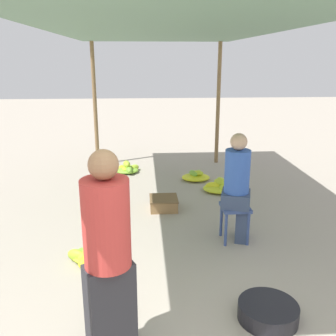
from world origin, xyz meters
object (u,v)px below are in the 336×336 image
object	(u,v)px
banana_pile_left_2	(106,206)
banana_pile_right_0	(220,187)
banana_pile_left_1	(128,169)
stool	(235,213)
vendor_seated	(238,186)
banana_pile_left_0	(90,256)
crate_near	(164,203)
banana_pile_right_1	(196,176)
basin_black	(268,312)
vendor_foreground	(108,254)

from	to	relation	value
banana_pile_left_2	banana_pile_right_0	size ratio (longest dim) A/B	0.96
banana_pile_left_2	banana_pile_left_1	bearing A→B (deg)	82.67
stool	vendor_seated	xyz separation A→B (m)	(0.02, 0.01, 0.35)
banana_pile_left_2	banana_pile_left_0	bearing A→B (deg)	-91.97
crate_near	banana_pile_right_1	bearing A→B (deg)	64.04
vendor_seated	banana_pile_left_2	bearing A→B (deg)	147.88
banana_pile_left_2	banana_pile_right_1	xyz separation A→B (m)	(1.54, 1.39, -0.01)
banana_pile_left_0	banana_pile_left_2	bearing A→B (deg)	88.03
banana_pile_right_0	crate_near	distance (m)	1.23
banana_pile_right_0	crate_near	world-z (taller)	banana_pile_right_0
stool	crate_near	size ratio (longest dim) A/B	1.10
banana_pile_right_1	banana_pile_left_2	bearing A→B (deg)	-137.87
stool	basin_black	size ratio (longest dim) A/B	0.88
vendor_seated	banana_pile_right_0	distance (m)	1.90
crate_near	vendor_seated	bearing A→B (deg)	-51.65
vendor_foreground	banana_pile_left_0	distance (m)	1.60
stool	banana_pile_right_1	world-z (taller)	stool
basin_black	banana_pile_right_1	bearing A→B (deg)	91.31
vendor_foreground	banana_pile_right_0	distance (m)	3.93
vendor_seated	banana_pile_left_1	size ratio (longest dim) A/B	2.56
vendor_seated	banana_pile_right_0	size ratio (longest dim) A/B	2.39
basin_black	banana_pile_left_0	world-z (taller)	banana_pile_left_0
stool	banana_pile_left_2	xyz separation A→B (m)	(-1.68, 1.07, -0.29)
vendor_foreground	banana_pile_left_2	world-z (taller)	vendor_foreground
banana_pile_left_2	banana_pile_right_0	bearing A→B (deg)	20.90
banana_pile_right_0	vendor_seated	bearing A→B (deg)	-95.22
vendor_seated	basin_black	size ratio (longest dim) A/B	2.60
basin_black	banana_pile_right_0	xyz separation A→B (m)	(0.23, 3.26, -0.00)
banana_pile_right_1	crate_near	bearing A→B (deg)	-115.96
basin_black	banana_pile_left_1	xyz separation A→B (m)	(-1.38, 4.48, 0.00)
vendor_foreground	basin_black	distance (m)	1.55
vendor_foreground	stool	size ratio (longest dim) A/B	3.49
banana_pile_left_0	banana_pile_right_1	xyz separation A→B (m)	(1.59, 2.85, 0.01)
vendor_seated	banana_pile_right_0	xyz separation A→B (m)	(0.16, 1.78, -0.64)
banana_pile_left_1	crate_near	bearing A→B (deg)	-72.52
stool	banana_pile_right_0	world-z (taller)	stool
banana_pile_left_1	banana_pile_left_0	bearing A→B (deg)	-95.03
banana_pile_left_0	crate_near	distance (m)	1.71
banana_pile_right_0	banana_pile_right_1	distance (m)	0.75
banana_pile_right_1	crate_near	world-z (taller)	banana_pile_right_1
vendor_foreground	banana_pile_left_2	distance (m)	2.93
basin_black	banana_pile_right_0	size ratio (longest dim) A/B	0.92
basin_black	banana_pile_left_2	xyz separation A→B (m)	(-1.63, 2.55, 0.00)
banana_pile_right_1	stool	bearing A→B (deg)	-86.71
banana_pile_right_0	crate_near	xyz separation A→B (m)	(-1.00, -0.71, 0.02)
vendor_seated	banana_pile_left_2	size ratio (longest dim) A/B	2.49
vendor_foreground	banana_pile_left_1	size ratio (longest dim) A/B	3.02
stool	crate_near	world-z (taller)	stool
vendor_seated	banana_pile_left_1	distance (m)	3.39
vendor_foreground	banana_pile_right_1	size ratio (longest dim) A/B	3.07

